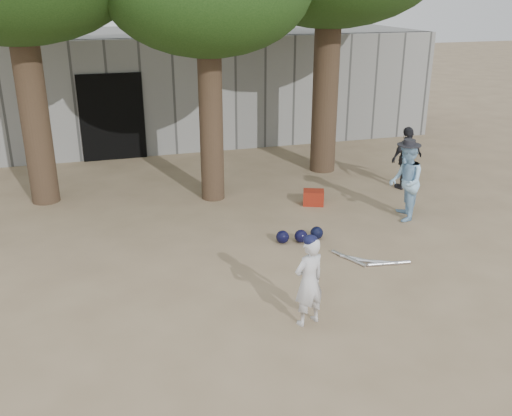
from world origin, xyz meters
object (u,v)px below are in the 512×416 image
object	(u,v)px
boy_player	(309,282)
spectator_blue	(406,182)
red_bag	(313,198)
spectator_dark	(407,158)

from	to	relation	value
boy_player	spectator_blue	world-z (taller)	spectator_blue
spectator_blue	boy_player	bearing A→B (deg)	-25.24
boy_player	red_bag	size ratio (longest dim) A/B	2.95
red_bag	boy_player	bearing A→B (deg)	-112.91
boy_player	spectator_blue	distance (m)	4.26
spectator_blue	red_bag	size ratio (longest dim) A/B	3.57
spectator_dark	red_bag	bearing A→B (deg)	-2.63
spectator_blue	spectator_dark	distance (m)	1.87
spectator_blue	spectator_dark	xyz separation A→B (m)	(0.97, 1.60, -0.05)
spectator_dark	red_bag	world-z (taller)	spectator_dark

